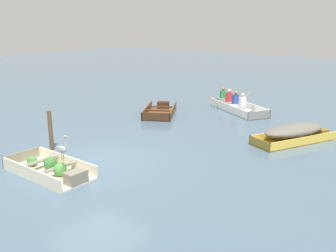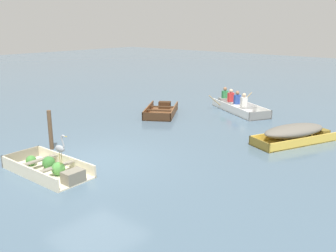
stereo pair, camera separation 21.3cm
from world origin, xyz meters
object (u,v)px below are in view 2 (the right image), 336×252
at_px(skiff_wooden_brown_mid_moored, 162,111).
at_px(rowboat_white_with_crew, 237,106).
at_px(dinghy_cream_foreground, 50,168).
at_px(heron_on_dinghy, 60,148).
at_px(skiff_yellow_near_moored, 295,133).
at_px(mooring_post, 50,130).

bearing_deg(skiff_wooden_brown_mid_moored, rowboat_white_with_crew, 50.68).
bearing_deg(dinghy_cream_foreground, rowboat_white_with_crew, 90.35).
bearing_deg(heron_on_dinghy, skiff_yellow_near_moored, 64.39).
bearing_deg(dinghy_cream_foreground, heron_on_dinghy, -0.01).
distance_m(rowboat_white_with_crew, heron_on_dinghy, 10.09).
bearing_deg(mooring_post, dinghy_cream_foreground, -33.83).
distance_m(skiff_wooden_brown_mid_moored, heron_on_dinghy, 7.86).
bearing_deg(heron_on_dinghy, skiff_wooden_brown_mid_moored, 112.10).
relative_size(dinghy_cream_foreground, heron_on_dinghy, 3.22).
xyz_separation_m(dinghy_cream_foreground, skiff_yellow_near_moored, (3.97, 7.04, 0.21)).
distance_m(heron_on_dinghy, mooring_post, 2.66).
xyz_separation_m(skiff_yellow_near_moored, heron_on_dinghy, (-3.38, -7.04, 0.51)).
height_order(rowboat_white_with_crew, mooring_post, mooring_post).
bearing_deg(heron_on_dinghy, dinghy_cream_foreground, 179.99).
height_order(skiff_yellow_near_moored, skiff_wooden_brown_mid_moored, skiff_yellow_near_moored).
bearing_deg(skiff_yellow_near_moored, heron_on_dinghy, -115.61).
height_order(heron_on_dinghy, mooring_post, mooring_post).
bearing_deg(skiff_wooden_brown_mid_moored, skiff_yellow_near_moored, -1.88).
xyz_separation_m(skiff_wooden_brown_mid_moored, rowboat_white_with_crew, (2.29, 2.79, 0.11)).
relative_size(rowboat_white_with_crew, heron_on_dinghy, 4.19).
bearing_deg(rowboat_white_with_crew, skiff_wooden_brown_mid_moored, -129.32).
relative_size(skiff_wooden_brown_mid_moored, rowboat_white_with_crew, 0.80).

